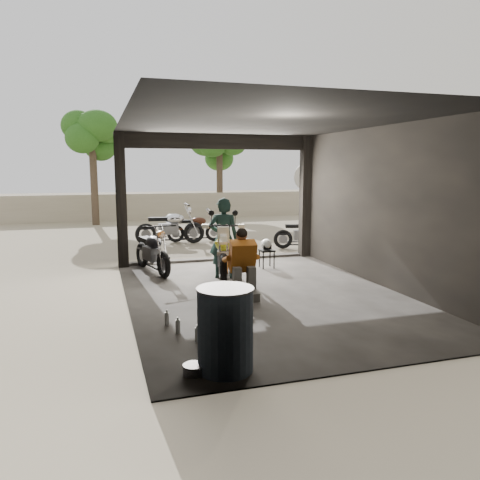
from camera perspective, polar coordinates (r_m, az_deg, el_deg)
ground at (r=8.88m, az=2.94°, el=-6.77°), size 80.00×80.00×0.00m
garage at (r=9.13m, az=1.83°, el=1.86°), size 7.00×7.13×3.20m
boundary_wall at (r=22.30m, az=-9.47°, el=4.09°), size 18.00×0.30×1.20m
tree_left at (r=20.59m, az=-17.65°, el=12.86°), size 2.20×2.20×5.60m
tree_right at (r=22.80m, az=-2.53°, el=11.74°), size 2.20×2.20×5.00m
main_bike at (r=9.94m, az=-2.03°, el=-1.29°), size 1.26×2.06×1.28m
left_bike at (r=10.83m, az=-10.68°, el=-0.96°), size 1.10×1.82×1.15m
outside_bike_a at (r=14.80m, az=-8.52°, el=1.93°), size 1.92×0.87×1.27m
outside_bike_b at (r=15.22m, az=-5.52°, el=1.77°), size 1.62×0.78×1.06m
outside_bike_c at (r=13.99m, az=7.83°, el=1.12°), size 1.69×1.03×1.07m
rider at (r=10.05m, az=-2.01°, el=0.19°), size 0.75×0.62×1.75m
mechanic at (r=8.57m, az=0.50°, el=-3.06°), size 0.70×0.91×1.24m
stool at (r=11.14m, az=3.28°, el=-1.55°), size 0.33×0.33×0.46m
helmet at (r=11.15m, az=3.20°, el=-0.51°), size 0.34×0.35×0.25m
oil_drum at (r=5.54m, az=-1.80°, el=-11.00°), size 0.79×0.79×1.01m
sign_post at (r=14.26m, az=8.14°, el=6.08°), size 0.85×0.08×2.54m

